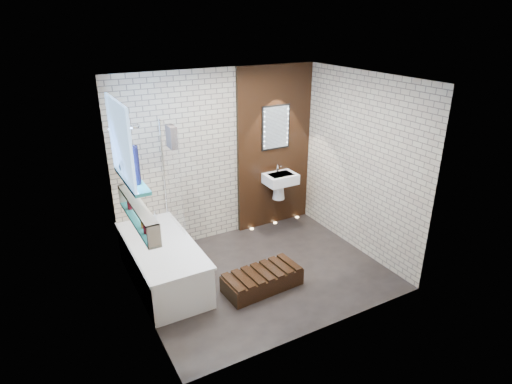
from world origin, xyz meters
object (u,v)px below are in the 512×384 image
bath_screen (172,176)px  led_mirror (276,127)px  bathtub (163,262)px  washbasin (280,182)px  walnut_step (262,280)px

bath_screen → led_mirror: led_mirror is taller
led_mirror → bath_screen: bearing=-169.3°
bathtub → washbasin: size_ratio=3.00×
bathtub → bath_screen: bath_screen is taller
bath_screen → led_mirror: size_ratio=2.00×
bath_screen → bathtub: bearing=-128.9°
washbasin → walnut_step: washbasin is taller
bathtub → bath_screen: 1.14m
washbasin → led_mirror: 0.88m
bath_screen → led_mirror: bearing=10.7°
bath_screen → walnut_step: 1.81m
bathtub → walnut_step: bearing=-35.1°
bath_screen → led_mirror: 1.89m
bathtub → washbasin: bearing=16.0°
bathtub → washbasin: (2.17, 0.62, 0.50)m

